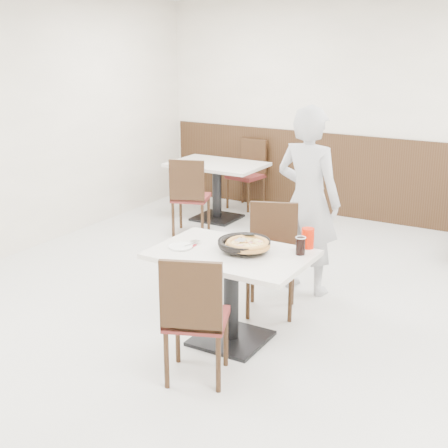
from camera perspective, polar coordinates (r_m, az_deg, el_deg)
The scene contains 19 objects.
floor at distance 5.42m, azimuth 1.58°, elevation -8.79°, with size 7.00×7.00×0.00m, color #BABAB5.
wall_back at distance 8.18m, azimuth 13.71°, elevation 9.84°, with size 6.00×0.04×2.80m, color beige.
wainscot_back at distance 8.30m, azimuth 13.26°, elevation 4.01°, with size 5.90×0.03×1.10m, color black.
main_table at distance 4.93m, azimuth 0.65°, elevation -6.69°, with size 1.20×0.80×0.75m, color silver, non-canonical shape.
chair_near at distance 4.39m, azimuth -2.52°, elevation -8.37°, with size 0.42×0.42×0.95m, color black, non-canonical shape.
chair_far at distance 5.41m, azimuth 4.35°, elevation -3.39°, with size 0.42×0.42×0.95m, color black, non-canonical shape.
trivet at distance 4.77m, azimuth 1.98°, elevation -2.47°, with size 0.13×0.13×0.04m, color black.
pizza_pan at distance 4.80m, azimuth 1.85°, elevation -2.02°, with size 0.39×0.39×0.01m, color black.
pizza at distance 4.76m, azimuth 2.18°, elevation -1.96°, with size 0.34×0.34×0.02m, color gold.
pizza_server at distance 4.78m, azimuth 1.55°, elevation -1.46°, with size 0.07×0.09×0.00m, color silver.
napkin at distance 4.93m, azimuth -3.76°, elevation -2.01°, with size 0.15×0.15×0.00m, color white.
side_plate at distance 4.89m, azimuth -4.00°, elevation -2.09°, with size 0.19×0.19×0.01m, color white.
fork at distance 4.92m, azimuth -3.02°, elevation -1.86°, with size 0.01×0.14×0.00m, color silver.
cola_glass at distance 4.76m, azimuth 7.01°, elevation -2.03°, with size 0.07×0.07×0.13m, color black.
red_cup at distance 4.90m, azimuth 7.66°, elevation -1.29°, with size 0.10×0.10×0.16m, color red.
diner_person at distance 5.79m, azimuth 7.68°, elevation 2.10°, with size 0.64×0.42×1.76m, color silver.
bg_table_left at distance 8.18m, azimuth -0.65°, elevation 3.01°, with size 1.20×0.80×0.75m, color silver, non-canonical shape.
bg_chair_left_near at distance 7.56m, azimuth -3.05°, elevation 2.60°, with size 0.42×0.42×0.95m, color black, non-canonical shape.
bg_chair_left_far at distance 8.70m, azimuth 1.98°, elevation 4.54°, with size 0.42×0.42×0.95m, color black, non-canonical shape.
Camera 1 is at (2.33, -4.28, 2.36)m, focal length 50.00 mm.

